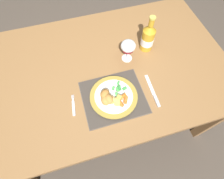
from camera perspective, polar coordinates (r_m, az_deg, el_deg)
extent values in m
plane|color=#4C4238|center=(1.73, -1.77, -7.26)|extent=(6.00, 6.00, 0.00)
cube|color=olive|center=(1.09, -2.81, 6.76)|extent=(1.55, 0.98, 0.04)
cube|color=olive|center=(1.53, 30.33, -8.81)|extent=(0.06, 0.06, 0.70)
cube|color=olive|center=(1.74, -29.99, 4.45)|extent=(0.06, 0.06, 0.70)
cube|color=olive|center=(1.85, 16.86, 15.57)|extent=(0.06, 0.06, 0.70)
cube|color=brown|center=(0.96, 0.51, -2.56)|extent=(0.34, 0.29, 0.01)
cube|color=#3C352E|center=(0.96, 0.51, -2.47)|extent=(0.33, 0.29, 0.00)
cylinder|color=white|center=(0.95, 0.66, -2.43)|extent=(0.21, 0.21, 0.01)
cylinder|color=olive|center=(0.94, 0.66, -2.19)|extent=(0.26, 0.26, 0.01)
cylinder|color=white|center=(0.94, 0.66, -2.10)|extent=(0.21, 0.21, 0.00)
ellipsoid|color=#B77F3D|center=(0.91, -2.18, -3.42)|extent=(0.05, 0.06, 0.04)
ellipsoid|color=#A87033|center=(0.92, -2.36, -1.42)|extent=(0.07, 0.07, 0.04)
ellipsoid|color=#B77F3D|center=(0.91, -1.05, -3.08)|extent=(0.06, 0.07, 0.04)
cube|color=green|center=(0.96, 4.14, 0.31)|extent=(0.03, 0.02, 0.01)
cube|color=green|center=(0.95, 2.21, 0.07)|extent=(0.02, 0.02, 0.01)
cube|color=#338438|center=(0.96, 2.19, 0.71)|extent=(0.01, 0.02, 0.01)
cube|color=#338438|center=(0.95, 2.50, 0.53)|extent=(0.02, 0.03, 0.01)
cube|color=green|center=(0.98, 2.11, 2.20)|extent=(0.02, 0.02, 0.01)
cube|color=#4CA84C|center=(0.95, 1.95, 0.05)|extent=(0.02, 0.03, 0.01)
cube|color=#4CA84C|center=(0.95, 0.45, 0.42)|extent=(0.02, 0.03, 0.01)
cube|color=#4CA84C|center=(0.93, 1.60, -1.78)|extent=(0.01, 0.03, 0.01)
cube|color=#4CA84C|center=(0.96, 1.85, 0.14)|extent=(0.02, 0.02, 0.01)
cylinder|color=orange|center=(0.92, 4.47, -3.43)|extent=(0.04, 0.04, 0.02)
cylinder|color=orange|center=(0.92, 2.68, -4.41)|extent=(0.03, 0.05, 0.02)
cylinder|color=orange|center=(0.91, 2.65, -4.34)|extent=(0.03, 0.04, 0.02)
cylinder|color=orange|center=(0.93, 2.35, -2.89)|extent=(0.04, 0.03, 0.02)
cylinder|color=orange|center=(0.93, 3.37, -2.36)|extent=(0.05, 0.03, 0.02)
cube|color=silver|center=(0.96, -12.41, -6.06)|extent=(0.02, 0.09, 0.01)
cube|color=silver|center=(0.98, -12.61, -3.34)|extent=(0.01, 0.02, 0.01)
cube|color=silver|center=(0.99, -12.34, -2.26)|extent=(0.00, 0.02, 0.00)
cube|color=silver|center=(0.99, -12.57, -2.29)|extent=(0.00, 0.02, 0.00)
cube|color=silver|center=(0.99, -12.80, -2.32)|extent=(0.00, 0.02, 0.00)
cube|color=silver|center=(0.99, -13.02, -2.36)|extent=(0.00, 0.02, 0.00)
cube|color=silver|center=(1.02, 12.32, 1.39)|extent=(0.02, 0.14, 0.00)
cube|color=#B2B2B7|center=(0.98, 14.44, -3.71)|extent=(0.02, 0.07, 0.01)
cylinder|color=silver|center=(1.12, 4.86, 10.15)|extent=(0.06, 0.06, 0.00)
cylinder|color=silver|center=(1.08, 5.03, 11.48)|extent=(0.01, 0.01, 0.08)
ellipsoid|color=silver|center=(1.03, 5.33, 13.99)|extent=(0.09, 0.09, 0.06)
cylinder|color=maroon|center=(1.05, 5.25, 13.28)|extent=(0.07, 0.07, 0.03)
cylinder|color=gold|center=(1.14, 11.48, 15.65)|extent=(0.08, 0.08, 0.14)
cone|color=gold|center=(1.08, 12.36, 18.95)|extent=(0.08, 0.08, 0.04)
cylinder|color=gold|center=(1.05, 12.81, 20.63)|extent=(0.03, 0.03, 0.05)
cylinder|color=#BFB74C|center=(1.03, 13.16, 21.85)|extent=(0.04, 0.04, 0.01)
cylinder|color=white|center=(1.14, 11.41, 15.40)|extent=(0.08, 0.08, 0.05)
cube|color=#DBB256|center=(0.91, 1.85, -4.31)|extent=(0.03, 0.03, 0.03)
cube|color=#E5BC66|center=(0.91, -0.11, -3.54)|extent=(0.04, 0.04, 0.03)
cube|color=gold|center=(0.92, -0.01, -2.92)|extent=(0.02, 0.02, 0.02)
cube|color=#E5BC66|center=(0.92, 1.43, -3.68)|extent=(0.02, 0.03, 0.02)
cube|color=gold|center=(0.92, 2.25, -2.92)|extent=(0.04, 0.04, 0.03)
cube|color=#DBB256|center=(0.91, 1.46, -4.40)|extent=(0.02, 0.02, 0.02)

